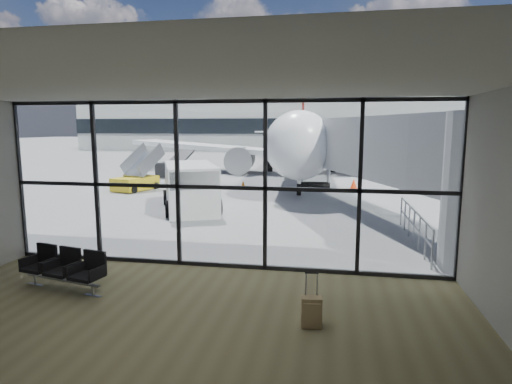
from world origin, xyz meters
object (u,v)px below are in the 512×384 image
(mobile_stairs, at_px, (136,181))
(airliner, at_px, (302,139))
(suitcase, at_px, (311,312))
(service_van, at_px, (191,187))
(seating_row, at_px, (66,267))
(belt_loader, at_px, (175,168))

(mobile_stairs, bearing_deg, airliner, 72.96)
(suitcase, height_order, service_van, service_van)
(seating_row, bearing_deg, airliner, 95.66)
(airliner, relative_size, belt_loader, 8.16)
(seating_row, relative_size, airliner, 0.06)
(belt_loader, bearing_deg, airliner, 36.32)
(airliner, height_order, mobile_stairs, airliner)
(airliner, xyz_separation_m, belt_loader, (-9.46, -5.84, -2.15))
(belt_loader, bearing_deg, suitcase, -59.06)
(seating_row, distance_m, mobile_stairs, 16.36)
(service_van, bearing_deg, airliner, 55.42)
(suitcase, xyz_separation_m, service_van, (-6.06, 10.81, 0.77))
(suitcase, bearing_deg, mobile_stairs, 118.31)
(airliner, bearing_deg, mobile_stairs, -127.61)
(belt_loader, relative_size, mobile_stairs, 1.27)
(seating_row, xyz_separation_m, airliner, (3.41, 28.79, 2.28))
(airliner, xyz_separation_m, service_van, (-3.68, -18.97, -1.73))
(belt_loader, bearing_deg, seating_row, -70.62)
(airliner, bearing_deg, suitcase, -89.11)
(seating_row, relative_size, service_van, 0.41)
(seating_row, xyz_separation_m, mobile_stairs, (-5.62, 15.36, -0.00))
(seating_row, relative_size, suitcase, 2.08)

